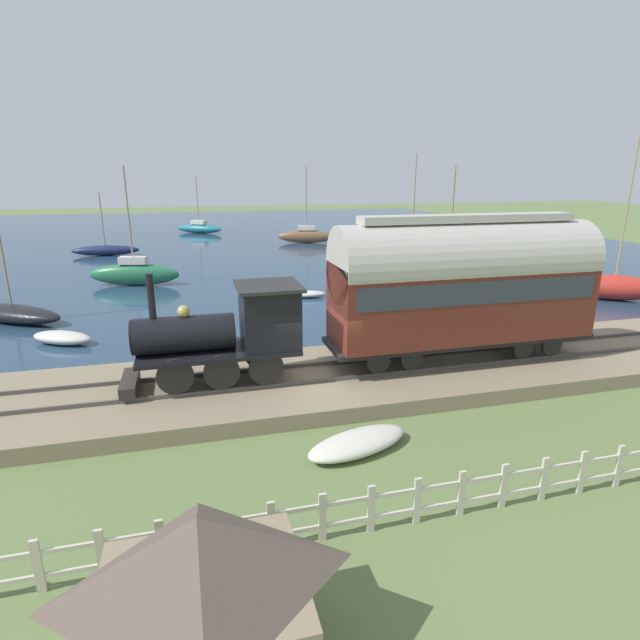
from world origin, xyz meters
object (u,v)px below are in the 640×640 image
object	(u,v)px
rowboat_off_pier	(62,338)
sailboat_green	(134,273)
sailboat_red	(614,287)
foreground_shed	(203,597)
sailboat_black	(13,313)
sailboat_navy	(106,250)
sailboat_teal	(199,228)
steam_locomotive	(232,328)
sailboat_blue	(447,288)
sailboat_brown	(307,236)
rowboat_mid_harbor	(306,294)
sailboat_white	(411,258)
beached_dinghy	(358,443)
passenger_coach	(463,281)

from	to	relation	value
rowboat_off_pier	sailboat_green	bearing A→B (deg)	18.69
sailboat_red	foreground_shed	size ratio (longest dim) A/B	3.24
sailboat_black	rowboat_off_pier	size ratio (longest dim) A/B	2.50
sailboat_navy	sailboat_teal	size ratio (longest dim) A/B	0.85
sailboat_red	rowboat_off_pier	distance (m)	27.55
sailboat_navy	sailboat_green	world-z (taller)	sailboat_green
steam_locomotive	sailboat_blue	bearing A→B (deg)	-53.00
sailboat_brown	rowboat_mid_harbor	xyz separation A→B (m)	(-22.74, 5.32, -0.53)
sailboat_brown	sailboat_red	world-z (taller)	sailboat_red
sailboat_blue	rowboat_off_pier	bearing A→B (deg)	91.74
steam_locomotive	sailboat_navy	distance (m)	32.15
sailboat_white	rowboat_off_pier	world-z (taller)	sailboat_white
sailboat_brown	sailboat_teal	bearing A→B (deg)	58.36
sailboat_brown	beached_dinghy	xyz separation A→B (m)	(-38.79, 7.76, -0.50)
sailboat_green	sailboat_white	distance (m)	19.71
sailboat_red	sailboat_green	world-z (taller)	sailboat_red
sailboat_blue	sailboat_white	xyz separation A→B (m)	(11.08, -3.03, -0.21)
sailboat_black	beached_dinghy	distance (m)	18.93
sailboat_white	passenger_coach	bearing A→B (deg)	-166.10
sailboat_black	sailboat_blue	world-z (taller)	sailboat_blue
sailboat_green	rowboat_off_pier	size ratio (longest dim) A/B	2.58
sailboat_blue	sailboat_teal	xyz separation A→B (m)	(37.46, 11.90, -0.19)
sailboat_white	sailboat_navy	bearing A→B (deg)	99.06
steam_locomotive	beached_dinghy	world-z (taller)	steam_locomotive
sailboat_red	beached_dinghy	distance (m)	21.79
sailboat_black	sailboat_brown	bearing A→B (deg)	-5.30
sailboat_navy	rowboat_mid_harbor	size ratio (longest dim) A/B	2.49
steam_locomotive	foreground_shed	bearing A→B (deg)	172.31
sailboat_teal	sailboat_black	bearing A→B (deg)	-160.35
passenger_coach	sailboat_black	size ratio (longest dim) A/B	1.32
passenger_coach	rowboat_off_pier	size ratio (longest dim) A/B	3.29
passenger_coach	rowboat_off_pier	bearing A→B (deg)	63.96
sailboat_black	sailboat_green	distance (m)	8.53
sailboat_blue	sailboat_black	bearing A→B (deg)	80.02
steam_locomotive	sailboat_brown	size ratio (longest dim) A/B	0.71
sailboat_red	sailboat_navy	bearing A→B (deg)	82.40
passenger_coach	sailboat_teal	distance (m)	47.21
sailboat_brown	sailboat_blue	world-z (taller)	sailboat_brown
sailboat_green	beached_dinghy	bearing A→B (deg)	-148.42
sailboat_green	sailboat_navy	bearing A→B (deg)	28.47
sailboat_red	sailboat_green	distance (m)	27.78
sailboat_green	sailboat_white	xyz separation A→B (m)	(2.30, -19.57, -0.17)
sailboat_brown	foreground_shed	distance (m)	45.26
sailboat_brown	sailboat_white	bearing A→B (deg)	-144.83
sailboat_green	sailboat_blue	bearing A→B (deg)	-104.38
rowboat_off_pier	sailboat_navy	bearing A→B (deg)	32.03
passenger_coach	steam_locomotive	bearing A→B (deg)	90.00
rowboat_mid_harbor	foreground_shed	distance (m)	21.96
sailboat_brown	beached_dinghy	world-z (taller)	sailboat_brown
steam_locomotive	sailboat_red	distance (m)	22.51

